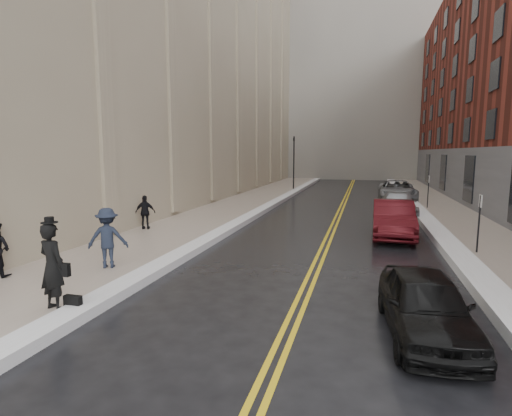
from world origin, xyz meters
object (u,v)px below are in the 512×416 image
Objects in this scene: car_black at (425,305)px; pedestrian_main at (53,266)px; car_maroon at (393,219)px; pedestrian_c at (145,212)px; pedestrian_b at (108,238)px; car_silver_far at (397,191)px; car_silver_near at (398,204)px.

car_black is 8.09m from pedestrian_main.
pedestrian_c is at bearing -168.93° from car_maroon.
pedestrian_main is at bearing -124.91° from car_maroon.
car_black is 0.80× the size of car_maroon.
car_black is 9.15m from pedestrian_b.
car_silver_near is at bearing -93.62° from car_silver_far.
car_silver_far is 2.87× the size of pedestrian_main.
pedestrian_c is at bearing 139.25° from car_black.
car_black is at bearing -157.33° from pedestrian_main.
car_silver_far is at bearing 84.76° from car_silver_near.
car_maroon reaches higher than car_black.
car_maroon is 13.72m from pedestrian_main.
pedestrian_main is 1.07× the size of pedestrian_b.
car_black is 1.94× the size of pedestrian_main.
car_maroon is at bearing -97.39° from car_silver_near.
pedestrian_c reaches higher than car_black.
car_silver_near is 16.94m from pedestrian_b.
car_silver_near is 0.82× the size of car_silver_far.
car_silver_far reaches higher than car_black.
car_black is 10.03m from car_maroon.
pedestrian_c is (-3.07, 9.13, -0.21)m from pedestrian_main.
pedestrian_b is 6.28m from pedestrian_c.
car_black is 0.67× the size of car_silver_far.
car_silver_far is (1.15, 23.69, 0.14)m from car_black.
pedestrian_b reaches higher than car_maroon.
pedestrian_main is 3.37m from pedestrian_b.
car_maroon is 2.43× the size of pedestrian_main.
car_maroon is at bearing -162.35° from pedestrian_b.
car_black is 2.08× the size of pedestrian_b.
car_silver_near is 7.58m from car_silver_far.
pedestrian_b is at bearing -114.72° from car_silver_far.
pedestrian_c is (-11.07, 8.02, 0.28)m from car_black.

